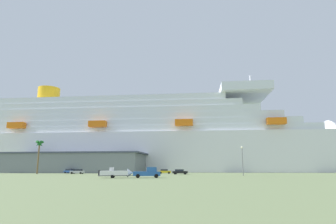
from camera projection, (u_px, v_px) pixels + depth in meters
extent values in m
plane|color=#66754C|center=(145.00, 173.00, 112.61)|extent=(600.00, 600.00, 0.00)
cube|color=white|center=(108.00, 154.00, 146.47)|extent=(231.90, 38.76, 18.50)
cube|color=white|center=(108.00, 133.00, 148.55)|extent=(204.11, 35.38, 3.03)
cube|color=white|center=(100.00, 127.00, 149.62)|extent=(196.25, 34.62, 3.03)
cube|color=white|center=(92.00, 122.00, 150.69)|extent=(189.83, 33.96, 3.03)
cube|color=white|center=(84.00, 116.00, 151.76)|extent=(178.97, 33.38, 3.03)
cube|color=white|center=(76.00, 111.00, 152.83)|extent=(172.41, 32.49, 3.03)
cube|color=white|center=(68.00, 106.00, 153.90)|extent=(166.49, 31.71, 3.03)
cube|color=white|center=(242.00, 95.00, 144.85)|extent=(24.14, 35.75, 4.00)
cylinder|color=yellow|center=(49.00, 96.00, 156.23)|extent=(11.82, 11.82, 8.50)
cylinder|color=silver|center=(251.00, 87.00, 145.14)|extent=(0.80, 0.80, 12.00)
cube|color=orange|center=(16.00, 125.00, 137.04)|extent=(8.09, 3.44, 2.80)
cube|color=orange|center=(98.00, 124.00, 132.78)|extent=(8.09, 3.44, 2.80)
cube|color=orange|center=(184.00, 123.00, 128.53)|extent=(8.09, 3.44, 2.80)
cube|color=orange|center=(276.00, 121.00, 124.27)|extent=(8.09, 3.44, 2.80)
cube|color=slate|center=(75.00, 163.00, 121.48)|extent=(57.87, 24.22, 7.69)
cube|color=#3F4759|center=(76.00, 154.00, 122.27)|extent=(60.18, 25.18, 0.60)
cube|color=#2659A5|center=(147.00, 174.00, 58.85)|extent=(5.90, 3.17, 0.90)
cube|color=#2659A5|center=(152.00, 169.00, 59.11)|extent=(2.37, 2.24, 0.90)
cube|color=#26333F|center=(155.00, 170.00, 59.15)|extent=(0.46, 1.66, 0.63)
cylinder|color=black|center=(156.00, 176.00, 59.90)|extent=(0.84, 0.45, 0.80)
cylinder|color=black|center=(156.00, 176.00, 57.95)|extent=(0.84, 0.45, 0.80)
cylinder|color=black|center=(138.00, 176.00, 59.60)|extent=(0.84, 0.45, 0.80)
cylinder|color=black|center=(138.00, 176.00, 57.64)|extent=(0.84, 0.45, 0.80)
cube|color=#595960|center=(114.00, 176.00, 58.24)|extent=(6.49, 3.11, 0.16)
cube|color=#595960|center=(132.00, 176.00, 58.54)|extent=(2.02, 0.56, 0.10)
cylinder|color=black|center=(113.00, 176.00, 59.16)|extent=(0.67, 0.35, 0.64)
cylinder|color=black|center=(112.00, 177.00, 57.22)|extent=(0.67, 0.35, 0.64)
cube|color=white|center=(114.00, 173.00, 58.34)|extent=(5.98, 3.18, 0.90)
cone|color=white|center=(130.00, 173.00, 58.61)|extent=(1.56, 2.01, 1.79)
cube|color=silver|center=(112.00, 169.00, 58.45)|extent=(1.00, 1.15, 0.70)
cube|color=black|center=(99.00, 173.00, 58.10)|extent=(0.46, 0.57, 1.10)
cylinder|color=brown|center=(38.00, 159.00, 96.55)|extent=(0.50, 0.50, 10.08)
cone|color=#1E6628|center=(40.00, 144.00, 97.43)|extent=(1.07, 2.64, 1.80)
cone|color=#1E6628|center=(41.00, 144.00, 97.75)|extent=(2.12, 2.35, 2.03)
cone|color=#1E6628|center=(40.00, 144.00, 97.93)|extent=(2.49, 0.86, 2.08)
cone|color=#1E6628|center=(40.00, 144.00, 97.91)|extent=(2.46, 1.80, 2.11)
cone|color=#1E6628|center=(39.00, 144.00, 97.77)|extent=(1.76, 2.52, 2.03)
cone|color=#1E6628|center=(38.00, 144.00, 97.49)|extent=(1.27, 2.45, 2.22)
cone|color=#1E6628|center=(38.00, 144.00, 97.20)|extent=(2.60, 1.63, 1.91)
cone|color=#1E6628|center=(39.00, 144.00, 97.16)|extent=(2.45, 1.42, 2.22)
cone|color=#1E6628|center=(40.00, 144.00, 97.27)|extent=(2.01, 2.40, 2.06)
sphere|color=#1E6628|center=(39.00, 144.00, 97.52)|extent=(1.10, 1.10, 1.10)
cylinder|color=slate|center=(243.00, 162.00, 74.68)|extent=(0.20, 0.20, 7.13)
sphere|color=#F9F2CC|center=(242.00, 147.00, 75.41)|extent=(0.56, 0.56, 0.56)
cube|color=yellow|center=(165.00, 172.00, 98.52)|extent=(4.57, 2.56, 0.70)
cube|color=#1E232D|center=(164.00, 170.00, 98.63)|extent=(2.68, 2.02, 0.55)
cylinder|color=black|center=(169.00, 173.00, 99.39)|extent=(0.69, 0.34, 0.66)
cylinder|color=black|center=(169.00, 173.00, 97.66)|extent=(0.69, 0.34, 0.66)
cylinder|color=black|center=(161.00, 173.00, 99.24)|extent=(0.69, 0.34, 0.66)
cylinder|color=black|center=(161.00, 173.00, 97.51)|extent=(0.69, 0.34, 0.66)
cube|color=#264C99|center=(70.00, 171.00, 107.90)|extent=(4.74, 2.66, 0.70)
cube|color=#1E232D|center=(70.00, 170.00, 108.09)|extent=(2.77, 2.10, 0.55)
cylinder|color=black|center=(75.00, 172.00, 108.21)|extent=(0.69, 0.34, 0.66)
cylinder|color=black|center=(72.00, 172.00, 106.51)|extent=(0.69, 0.34, 0.66)
cylinder|color=black|center=(68.00, 172.00, 109.15)|extent=(0.69, 0.34, 0.66)
cylinder|color=black|center=(65.00, 172.00, 107.46)|extent=(0.69, 0.34, 0.66)
cube|color=silver|center=(77.00, 172.00, 96.74)|extent=(4.74, 2.34, 0.70)
cube|color=#1E232D|center=(78.00, 170.00, 96.84)|extent=(2.71, 1.97, 0.55)
cylinder|color=black|center=(72.00, 173.00, 95.79)|extent=(0.68, 0.28, 0.66)
cylinder|color=black|center=(74.00, 173.00, 97.69)|extent=(0.68, 0.28, 0.66)
cylinder|color=black|center=(81.00, 173.00, 95.65)|extent=(0.68, 0.28, 0.66)
cylinder|color=black|center=(83.00, 173.00, 97.55)|extent=(0.68, 0.28, 0.66)
cube|color=black|center=(180.00, 172.00, 89.58)|extent=(4.80, 2.13, 0.70)
cube|color=#1E232D|center=(180.00, 170.00, 89.75)|extent=(2.73, 1.80, 0.55)
cylinder|color=black|center=(186.00, 173.00, 90.04)|extent=(0.67, 0.27, 0.66)
cylinder|color=black|center=(185.00, 173.00, 88.34)|extent=(0.67, 0.27, 0.66)
cylinder|color=black|center=(176.00, 173.00, 90.69)|extent=(0.67, 0.27, 0.66)
cylinder|color=black|center=(175.00, 173.00, 88.98)|extent=(0.67, 0.27, 0.66)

